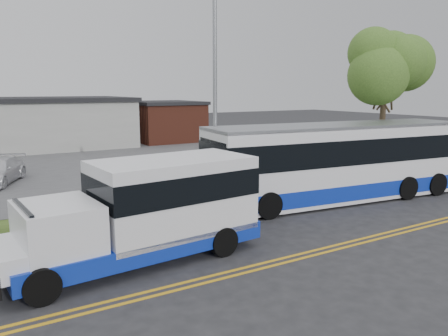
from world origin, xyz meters
TOP-DOWN VIEW (x-y plane):
  - ground at (0.00, 0.00)m, footprint 140.00×140.00m
  - lane_line_north at (0.00, -3.85)m, footprint 70.00×0.12m
  - lane_line_south at (0.00, -4.15)m, footprint 70.00×0.12m
  - curb at (0.00, 1.10)m, footprint 80.00×0.30m
  - verge at (0.00, 2.90)m, footprint 80.00×3.30m
  - parking_lot at (0.00, 17.00)m, footprint 80.00×25.00m
  - brick_wing at (10.50, 26.00)m, footprint 6.30×7.30m
  - tree_east at (14.00, 3.00)m, footprint 5.20×5.20m
  - streetlight_near at (3.00, 2.73)m, footprint 0.35×1.53m
  - shuttle_bus at (-1.80, -1.74)m, footprint 7.94×3.18m
  - transit_bus at (8.19, 0.57)m, footprint 12.83×4.19m
  - pedestrian at (-2.57, 1.90)m, footprint 0.79×0.77m
  - grocery_bag_left at (-2.87, 1.65)m, footprint 0.32×0.32m
  - grocery_bag_right at (-2.27, 2.15)m, footprint 0.32×0.32m

SIDE VIEW (x-z plane):
  - ground at x=0.00m, z-range 0.00..0.00m
  - lane_line_north at x=0.00m, z-range 0.00..0.01m
  - lane_line_south at x=0.00m, z-range 0.00..0.01m
  - verge at x=0.00m, z-range 0.00..0.10m
  - parking_lot at x=0.00m, z-range 0.00..0.10m
  - curb at x=0.00m, z-range 0.00..0.15m
  - grocery_bag_left at x=-2.87m, z-range 0.10..0.42m
  - grocery_bag_right at x=-2.27m, z-range 0.10..0.42m
  - pedestrian at x=-2.57m, z-range 0.10..1.92m
  - shuttle_bus at x=-1.80m, z-range 0.10..3.07m
  - transit_bus at x=8.19m, z-range 0.02..3.52m
  - brick_wing at x=10.50m, z-range 0.01..3.91m
  - streetlight_near at x=3.00m, z-range 0.48..9.98m
  - tree_east at x=14.00m, z-range 2.04..10.37m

